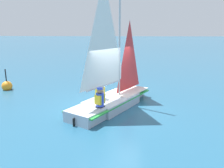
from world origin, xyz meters
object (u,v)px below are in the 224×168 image
at_px(sailor_crew, 100,102).
at_px(sailboat_main, 112,90).
at_px(buoy_marker, 7,86).
at_px(sailor_helm, 100,94).

bearing_deg(sailor_crew, sailboat_main, 12.97).
bearing_deg(sailboat_main, buoy_marker, 97.47).
distance_m(sailboat_main, buoy_marker, 6.53).
relative_size(sailboat_main, sailor_helm, 4.53).
bearing_deg(sailor_crew, sailor_helm, 36.51).
bearing_deg(buoy_marker, sailor_helm, -24.83).
xyz_separation_m(sailboat_main, sailor_crew, (-0.35, -1.18, -0.12)).
bearing_deg(sailor_helm, sailor_crew, -143.49).
distance_m(sailboat_main, sailor_crew, 1.23).
bearing_deg(sailboat_main, sailor_crew, -167.03).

